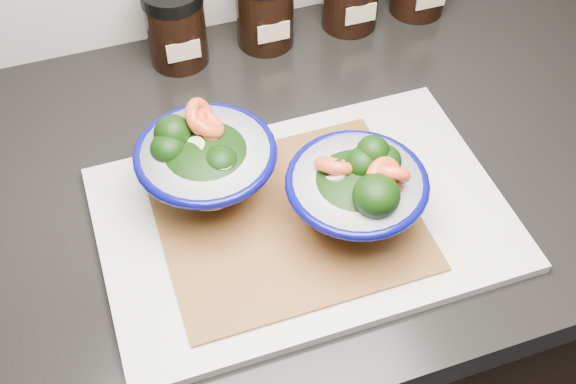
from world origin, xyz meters
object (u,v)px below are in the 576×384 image
object	(u,v)px
cutting_board	(303,218)
spice_jar_b	(265,7)
bowl_left	(205,163)
spice_jar_a	(176,26)
bowl_right	(358,192)

from	to	relation	value
cutting_board	spice_jar_b	size ratio (longest dim) A/B	3.98
bowl_left	spice_jar_a	xyz separation A→B (m)	(0.03, 0.26, -0.01)
bowl_left	spice_jar_a	size ratio (longest dim) A/B	1.38
bowl_left	bowl_right	bearing A→B (deg)	-33.28
spice_jar_a	spice_jar_b	xyz separation A→B (m)	(0.12, 0.00, 0.00)
bowl_left	spice_jar_a	world-z (taller)	bowl_left
cutting_board	bowl_right	bearing A→B (deg)	-30.38
cutting_board	spice_jar_a	distance (m)	0.34
bowl_left	spice_jar_a	distance (m)	0.26
cutting_board	bowl_left	xyz separation A→B (m)	(-0.09, 0.06, 0.06)
cutting_board	bowl_left	bearing A→B (deg)	145.21
spice_jar_a	spice_jar_b	size ratio (longest dim) A/B	1.00
cutting_board	bowl_left	world-z (taller)	bowl_left
bowl_right	spice_jar_a	distance (m)	0.37
bowl_left	bowl_right	size ratio (longest dim) A/B	1.03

